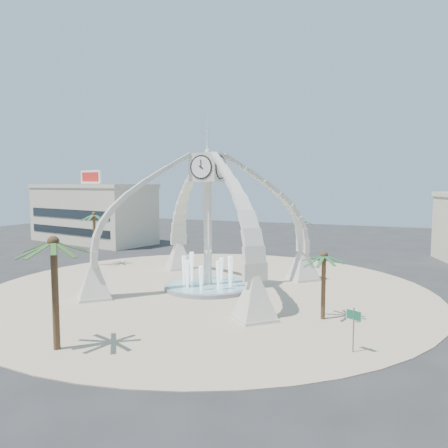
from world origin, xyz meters
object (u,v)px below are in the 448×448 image
at_px(palm_south, 53,243).
at_px(palm_north, 300,220).
at_px(clock_tower, 208,218).
at_px(fountain, 208,286).
at_px(palm_west, 94,215).
at_px(street_sign, 354,321).
at_px(palm_east, 324,256).

bearing_deg(palm_south, palm_north, 80.55).
bearing_deg(palm_north, clock_tower, -103.42).
height_order(fountain, palm_west, palm_west).
distance_m(fountain, street_sign, 17.67).
distance_m(clock_tower, fountain, 6.20).
bearing_deg(palm_west, palm_east, -19.27).
distance_m(palm_west, palm_south, 27.00).
height_order(palm_south, street_sign, palm_south).
bearing_deg(fountain, palm_south, -95.21).
relative_size(palm_east, palm_north, 0.90).
xyz_separation_m(palm_north, palm_south, (-5.72, -34.36, 1.08)).
bearing_deg(clock_tower, palm_north, 76.58).
relative_size(clock_tower, palm_north, 3.07).
xyz_separation_m(palm_west, street_sign, (31.45, -15.50, -4.09)).
bearing_deg(street_sign, palm_west, 177.70).
relative_size(fountain, palm_south, 1.13).
relative_size(palm_north, street_sign, 2.22).
bearing_deg(palm_west, clock_tower, -16.44).
xyz_separation_m(clock_tower, street_sign, (14.19, -10.41, -4.61)).
bearing_deg(clock_tower, palm_south, -95.21).
height_order(palm_east, street_sign, palm_east).
distance_m(palm_west, palm_north, 24.79).
height_order(clock_tower, palm_west, clock_tower).
relative_size(fountain, palm_north, 1.37).
xyz_separation_m(fountain, palm_west, (-17.26, 5.09, 5.68)).
bearing_deg(fountain, street_sign, -36.26).
bearing_deg(palm_north, street_sign, -70.27).
distance_m(clock_tower, palm_east, 12.59).
relative_size(palm_east, street_sign, 1.99).
relative_size(clock_tower, palm_west, 2.67).
xyz_separation_m(clock_tower, palm_south, (-1.54, -16.85, -0.27)).
relative_size(palm_east, palm_west, 0.78).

